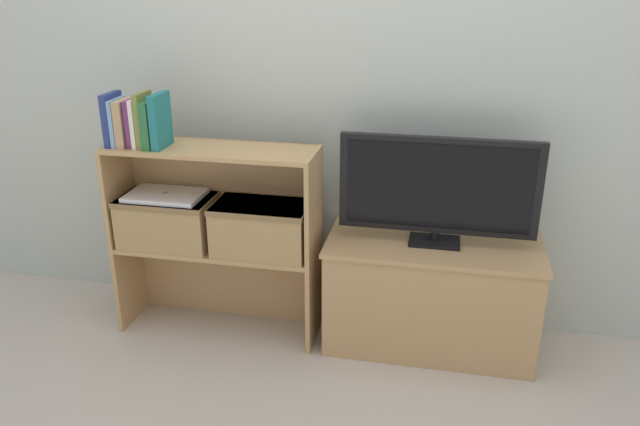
% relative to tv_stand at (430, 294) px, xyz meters
% --- Properties ---
extents(ground_plane, '(16.00, 16.00, 0.00)m').
position_rel_tv_stand_xyz_m(ground_plane, '(-0.50, -0.21, -0.25)').
color(ground_plane, '#BCB2A3').
extents(wall_back, '(10.00, 0.05, 2.40)m').
position_rel_tv_stand_xyz_m(wall_back, '(-0.50, 0.25, 0.95)').
color(wall_back, '#B2BCB2').
rests_on(wall_back, ground_plane).
extents(tv_stand, '(0.94, 0.44, 0.51)m').
position_rel_tv_stand_xyz_m(tv_stand, '(0.00, 0.00, 0.00)').
color(tv_stand, tan).
rests_on(tv_stand, ground_plane).
extents(tv, '(0.84, 0.14, 0.47)m').
position_rel_tv_stand_xyz_m(tv, '(0.00, -0.00, 0.51)').
color(tv, black).
rests_on(tv, tv_stand).
extents(bookshelf_lower_tier, '(0.94, 0.29, 0.43)m').
position_rel_tv_stand_xyz_m(bookshelf_lower_tier, '(-0.98, -0.01, 0.02)').
color(bookshelf_lower_tier, tan).
rests_on(bookshelf_lower_tier, ground_plane).
extents(bookshelf_upper_tier, '(0.94, 0.29, 0.47)m').
position_rel_tv_stand_xyz_m(bookshelf_upper_tier, '(-0.98, -0.01, 0.47)').
color(bookshelf_upper_tier, tan).
rests_on(bookshelf_upper_tier, bookshelf_lower_tier).
extents(book_navy, '(0.03, 0.15, 0.23)m').
position_rel_tv_stand_xyz_m(book_navy, '(-1.41, -0.11, 0.76)').
color(book_navy, navy).
rests_on(book_navy, bookshelf_upper_tier).
extents(book_skyblue, '(0.02, 0.15, 0.21)m').
position_rel_tv_stand_xyz_m(book_skyblue, '(-1.38, -0.11, 0.75)').
color(book_skyblue, '#709ECC').
rests_on(book_skyblue, bookshelf_upper_tier).
extents(book_tan, '(0.04, 0.15, 0.20)m').
position_rel_tv_stand_xyz_m(book_tan, '(-1.35, -0.11, 0.75)').
color(book_tan, tan).
rests_on(book_tan, bookshelf_upper_tier).
extents(book_plum, '(0.02, 0.12, 0.20)m').
position_rel_tv_stand_xyz_m(book_plum, '(-1.31, -0.11, 0.75)').
color(book_plum, '#6B2D66').
rests_on(book_plum, bookshelf_upper_tier).
extents(book_ivory, '(0.02, 0.14, 0.21)m').
position_rel_tv_stand_xyz_m(book_ivory, '(-1.28, -0.11, 0.75)').
color(book_ivory, silver).
rests_on(book_ivory, bookshelf_upper_tier).
extents(book_olive, '(0.02, 0.14, 0.24)m').
position_rel_tv_stand_xyz_m(book_olive, '(-1.26, -0.11, 0.76)').
color(book_olive, olive).
rests_on(book_olive, bookshelf_upper_tier).
extents(book_forest, '(0.04, 0.15, 0.20)m').
position_rel_tv_stand_xyz_m(book_forest, '(-1.23, -0.11, 0.75)').
color(book_forest, '#286638').
rests_on(book_forest, bookshelf_upper_tier).
extents(book_teal, '(0.03, 0.16, 0.23)m').
position_rel_tv_stand_xyz_m(book_teal, '(-1.18, -0.11, 0.76)').
color(book_teal, '#1E7075').
rests_on(book_teal, bookshelf_upper_tier).
extents(storage_basket_left, '(0.43, 0.26, 0.23)m').
position_rel_tv_stand_xyz_m(storage_basket_left, '(-1.21, -0.08, 0.30)').
color(storage_basket_left, tan).
rests_on(storage_basket_left, bookshelf_lower_tier).
extents(storage_basket_right, '(0.43, 0.26, 0.23)m').
position_rel_tv_stand_xyz_m(storage_basket_right, '(-0.76, -0.08, 0.30)').
color(storage_basket_right, tan).
rests_on(storage_basket_right, bookshelf_lower_tier).
extents(laptop, '(0.34, 0.22, 0.02)m').
position_rel_tv_stand_xyz_m(laptop, '(-1.21, -0.08, 0.42)').
color(laptop, white).
rests_on(laptop, storage_basket_left).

